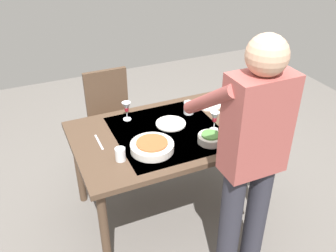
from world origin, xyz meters
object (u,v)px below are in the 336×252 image
object	(u,v)px
chair_near	(111,113)
water_cup_near_right	(189,108)
serving_bowl_pasta	(152,146)
wine_glass_right	(215,118)
person_server	(250,155)
water_cup_near_left	(120,154)
dinner_plate_near	(208,104)
dinner_plate_far	(171,124)
wine_glass_left	(126,108)
dining_table	(168,141)
side_bowl_salad	(210,138)
wine_bottle	(242,132)

from	to	relation	value
chair_near	water_cup_near_right	size ratio (longest dim) A/B	9.00
serving_bowl_pasta	wine_glass_right	bearing A→B (deg)	-173.56
person_server	water_cup_near_left	xyz separation A→B (m)	(0.63, -0.53, -0.16)
water_cup_near_left	dinner_plate_near	size ratio (longest dim) A/B	0.40
wine_glass_right	chair_near	bearing A→B (deg)	-60.96
water_cup_near_left	dinner_plate_far	size ratio (longest dim) A/B	0.40
serving_bowl_pasta	dinner_plate_near	bearing A→B (deg)	-148.00
chair_near	wine_glass_left	xyz separation A→B (m)	(0.01, 0.55, 0.33)
dinner_plate_far	dining_table	bearing A→B (deg)	55.03
side_bowl_salad	dinner_plate_far	world-z (taller)	side_bowl_salad
person_server	wine_bottle	world-z (taller)	person_server
dining_table	water_cup_near_left	bearing A→B (deg)	24.09
dining_table	wine_glass_left	bearing A→B (deg)	-53.31
wine_glass_right	water_cup_near_right	xyz separation A→B (m)	(0.06, -0.30, -0.05)
wine_glass_left	side_bowl_salad	bearing A→B (deg)	128.98
dining_table	side_bowl_salad	world-z (taller)	side_bowl_salad
water_cup_near_right	chair_near	bearing A→B (deg)	-54.22
person_server	water_cup_near_right	world-z (taller)	person_server
wine_glass_left	person_server	bearing A→B (deg)	112.55
person_server	wine_bottle	size ratio (longest dim) A/B	5.71
dining_table	dinner_plate_near	world-z (taller)	dinner_plate_near
wine_glass_left	water_cup_near_right	world-z (taller)	wine_glass_left
side_bowl_salad	water_cup_near_left	bearing A→B (deg)	-4.88
dinner_plate_near	dinner_plate_far	size ratio (longest dim) A/B	1.00
wine_glass_left	wine_glass_right	world-z (taller)	same
chair_near	serving_bowl_pasta	distance (m)	1.05
wine_glass_left	serving_bowl_pasta	distance (m)	0.47
dining_table	side_bowl_salad	distance (m)	0.35
person_server	water_cup_near_left	size ratio (longest dim) A/B	18.55
water_cup_near_right	dining_table	bearing A→B (deg)	35.41
dinner_plate_far	wine_glass_right	bearing A→B (deg)	141.79
wine_glass_right	serving_bowl_pasta	distance (m)	0.53
person_server	dinner_plate_far	distance (m)	0.85
chair_near	water_cup_near_left	bearing A→B (deg)	78.02
wine_glass_right	serving_bowl_pasta	size ratio (longest dim) A/B	0.50
dining_table	serving_bowl_pasta	world-z (taller)	serving_bowl_pasta
wine_glass_left	serving_bowl_pasta	bearing A→B (deg)	92.80
water_cup_near_right	wine_bottle	bearing A→B (deg)	103.00
person_server	dinner_plate_far	bearing A→B (deg)	-80.25
wine_bottle	serving_bowl_pasta	distance (m)	0.62
serving_bowl_pasta	chair_near	bearing A→B (deg)	-89.33
dinner_plate_near	chair_near	bearing A→B (deg)	-40.79
person_server	dinner_plate_far	xyz separation A→B (m)	(0.14, -0.81, -0.20)
dining_table	wine_bottle	xyz separation A→B (m)	(-0.39, 0.36, 0.19)
side_bowl_salad	chair_near	bearing A→B (deg)	-68.65
wine_glass_right	serving_bowl_pasta	xyz separation A→B (m)	(0.52, 0.06, -0.07)
person_server	side_bowl_salad	distance (m)	0.51
water_cup_near_left	dinner_plate_far	xyz separation A→B (m)	(-0.49, -0.28, -0.04)
person_server	water_cup_near_right	size ratio (longest dim) A/B	16.71
serving_bowl_pasta	wine_bottle	bearing A→B (deg)	162.08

